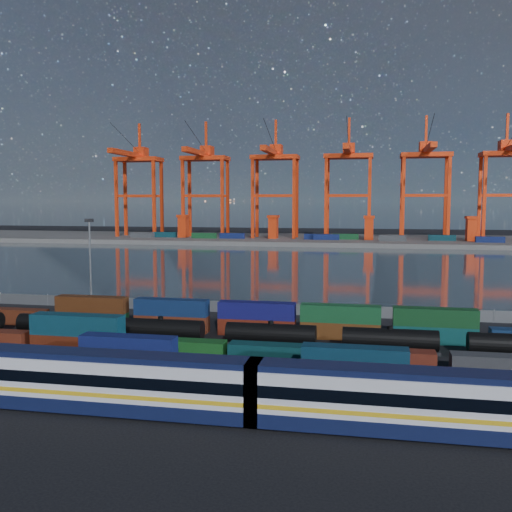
# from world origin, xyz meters

# --- Properties ---
(ground) EXTENTS (700.00, 700.00, 0.00)m
(ground) POSITION_xyz_m (0.00, 0.00, 0.00)
(ground) COLOR black
(ground) RESTS_ON ground
(harbor_water) EXTENTS (700.00, 700.00, 0.00)m
(harbor_water) POSITION_xyz_m (0.00, 105.00, 0.01)
(harbor_water) COLOR #303E46
(harbor_water) RESTS_ON ground
(far_quay) EXTENTS (700.00, 70.00, 2.00)m
(far_quay) POSITION_xyz_m (0.00, 210.00, 1.00)
(far_quay) COLOR #514F4C
(far_quay) RESTS_ON ground
(distant_mountains) EXTENTS (2470.00, 1100.00, 520.00)m
(distant_mountains) POSITION_xyz_m (63.02, 1600.00, 220.29)
(distant_mountains) COLOR #1E2630
(distant_mountains) RESTS_ON ground
(passenger_train) EXTENTS (79.26, 3.37, 5.77)m
(passenger_train) POSITION_xyz_m (22.93, -21.39, 2.90)
(passenger_train) COLOR silver
(passenger_train) RESTS_ON ground
(container_row_south) EXTENTS (138.12, 2.23, 4.75)m
(container_row_south) POSITION_xyz_m (-12.56, -10.69, 2.10)
(container_row_south) COLOR #3D3F42
(container_row_south) RESTS_ON ground
(container_row_mid) EXTENTS (141.12, 2.47, 5.26)m
(container_row_mid) POSITION_xyz_m (6.67, -3.11, 1.53)
(container_row_mid) COLOR #434548
(container_row_mid) RESTS_ON ground
(container_row_north) EXTENTS (127.93, 2.32, 4.94)m
(container_row_north) POSITION_xyz_m (2.12, 11.99, 2.12)
(container_row_north) COLOR navy
(container_row_north) RESTS_ON ground
(tanker_string) EXTENTS (120.99, 2.68, 3.84)m
(tanker_string) POSITION_xyz_m (-0.69, 4.37, 1.93)
(tanker_string) COLOR black
(tanker_string) RESTS_ON ground
(waterfront_fence) EXTENTS (160.12, 0.12, 2.20)m
(waterfront_fence) POSITION_xyz_m (-0.00, 28.00, 1.00)
(waterfront_fence) COLOR #595B5E
(waterfront_fence) RESTS_ON ground
(yard_light_mast) EXTENTS (1.60, 0.40, 16.60)m
(yard_light_mast) POSITION_xyz_m (-30.00, 26.00, 9.30)
(yard_light_mast) COLOR slate
(yard_light_mast) RESTS_ON ground
(gantry_cranes) EXTENTS (197.66, 43.50, 58.91)m
(gantry_cranes) POSITION_xyz_m (-7.50, 203.44, 36.11)
(gantry_cranes) COLOR #F03711
(gantry_cranes) RESTS_ON ground
(quay_containers) EXTENTS (172.58, 10.99, 2.60)m
(quay_containers) POSITION_xyz_m (-11.00, 195.46, 3.30)
(quay_containers) COLOR navy
(quay_containers) RESTS_ON far_quay
(straddle_carriers) EXTENTS (140.00, 7.00, 11.10)m
(straddle_carriers) POSITION_xyz_m (-2.50, 200.00, 7.82)
(straddle_carriers) COLOR #F03711
(straddle_carriers) RESTS_ON far_quay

